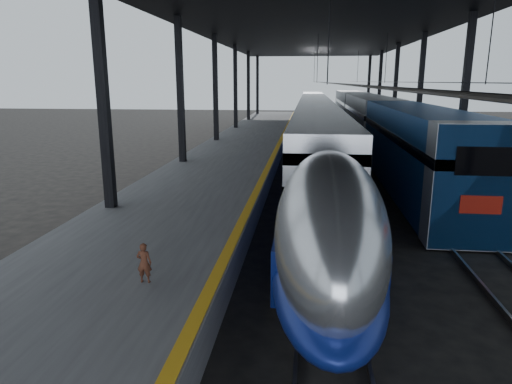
# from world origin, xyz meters

# --- Properties ---
(ground) EXTENTS (160.00, 160.00, 0.00)m
(ground) POSITION_xyz_m (0.00, 0.00, 0.00)
(ground) COLOR black
(ground) RESTS_ON ground
(platform) EXTENTS (6.00, 80.00, 1.00)m
(platform) POSITION_xyz_m (-3.50, 20.00, 0.50)
(platform) COLOR #4C4C4F
(platform) RESTS_ON ground
(yellow_strip) EXTENTS (0.30, 80.00, 0.01)m
(yellow_strip) POSITION_xyz_m (-0.70, 20.00, 1.00)
(yellow_strip) COLOR gold
(yellow_strip) RESTS_ON platform
(rails) EXTENTS (6.52, 80.00, 0.16)m
(rails) POSITION_xyz_m (4.50, 20.00, 0.08)
(rails) COLOR slate
(rails) RESTS_ON ground
(canopy) EXTENTS (18.00, 75.00, 9.47)m
(canopy) POSITION_xyz_m (1.90, 20.00, 9.12)
(canopy) COLOR black
(canopy) RESTS_ON ground
(tgv_train) EXTENTS (2.78, 65.20, 3.99)m
(tgv_train) POSITION_xyz_m (2.00, 27.75, 1.86)
(tgv_train) COLOR silver
(tgv_train) RESTS_ON ground
(second_train) EXTENTS (3.10, 56.05, 4.27)m
(second_train) POSITION_xyz_m (7.00, 31.52, 2.16)
(second_train) COLOR navy
(second_train) RESTS_ON ground
(child) EXTENTS (0.35, 0.24, 0.96)m
(child) POSITION_xyz_m (-2.27, -1.20, 1.48)
(child) COLOR #542B1C
(child) RESTS_ON platform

